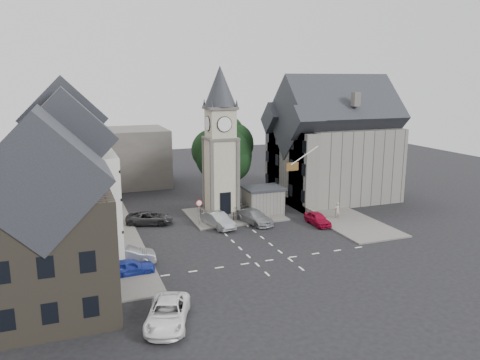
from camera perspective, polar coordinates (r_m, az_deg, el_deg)
name	(u,v)px	position (r m, az deg, el deg)	size (l,w,h in m)	color
ground	(248,239)	(44.59, 0.93, -7.26)	(120.00, 120.00, 0.00)	black
pavement_west	(106,234)	(47.58, -16.07, -6.40)	(6.00, 30.00, 0.14)	#595651
pavement_east	(317,206)	(56.48, 9.35, -3.14)	(6.00, 26.00, 0.14)	#595651
central_island	(234,215)	(52.20, -0.74, -4.24)	(10.00, 8.00, 0.16)	#595651
road_markings	(271,260)	(39.85, 3.86, -9.70)	(20.00, 8.00, 0.01)	silver
clock_tower	(221,144)	(50.02, -2.38, 4.45)	(4.86, 4.86, 16.25)	#4C4944
stone_shelter	(263,200)	(52.52, 2.83, -2.49)	(4.30, 3.30, 3.08)	slate
town_tree	(224,147)	(55.51, -2.02, 4.03)	(7.20, 7.20, 10.80)	black
warning_sign_post	(199,208)	(47.95, -5.01, -3.36)	(0.70, 0.19, 2.85)	black
terrace_pink	(67,155)	(55.75, -20.39, 2.90)	(8.10, 7.60, 12.80)	tan
terrace_cream	(67,167)	(47.85, -20.30, 1.48)	(8.10, 7.60, 12.80)	beige
terrace_tudor	(69,189)	(40.08, -20.14, -1.05)	(8.10, 7.60, 12.00)	silver
building_sw_stone	(46,235)	(31.64, -22.54, -6.25)	(8.60, 7.60, 10.40)	#443D33
backdrop_west	(94,159)	(68.09, -17.38, 2.47)	(20.00, 10.00, 8.00)	#4C4944
east_building	(332,149)	(59.55, 11.14, 3.68)	(14.40, 11.40, 12.60)	slate
east_boundary_wall	(288,201)	(56.80, 5.91, -2.56)	(0.40, 16.00, 0.90)	slate
flagpole	(305,155)	(49.69, 7.89, 2.99)	(3.68, 0.10, 2.74)	white
car_west_blue	(130,267)	(37.69, -13.25, -10.28)	(1.53, 3.80, 1.29)	#1B2E98
car_west_silver	(126,256)	(39.64, -13.67, -8.98)	(1.63, 4.67, 1.54)	gray
car_west_grey	(150,218)	(49.79, -10.97, -4.58)	(2.22, 4.82, 1.34)	#28282A
car_island_silver	(218,220)	(47.92, -2.68, -4.92)	(1.61, 4.61, 1.52)	gray
car_island_east	(254,217)	(49.23, 1.74, -4.49)	(2.03, 4.99, 1.45)	#96999E
car_east_red	(318,219)	(49.41, 9.44, -4.67)	(1.54, 3.82, 1.30)	maroon
van_sw_white	(168,313)	(30.28, -8.82, -15.77)	(2.40, 5.20, 1.45)	white
pedestrian	(337,211)	(51.73, 11.74, -3.68)	(0.68, 0.44, 1.85)	#A39587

